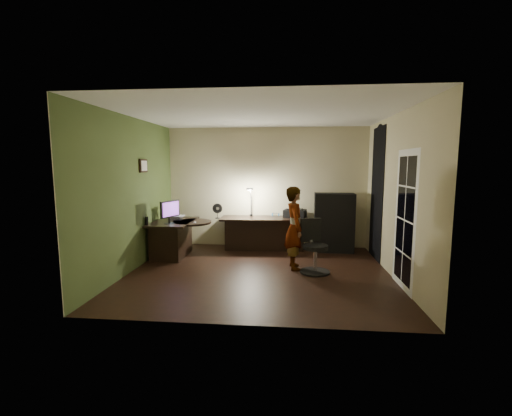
# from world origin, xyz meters

# --- Properties ---
(floor) EXTENTS (4.50, 4.00, 0.01)m
(floor) POSITION_xyz_m (0.00, 0.00, -0.01)
(floor) COLOR black
(floor) RESTS_ON ground
(ceiling) EXTENTS (4.50, 4.00, 0.01)m
(ceiling) POSITION_xyz_m (0.00, 0.00, 2.71)
(ceiling) COLOR silver
(ceiling) RESTS_ON floor
(wall_back) EXTENTS (4.50, 0.01, 2.70)m
(wall_back) POSITION_xyz_m (0.00, 2.00, 1.35)
(wall_back) COLOR #BFB58A
(wall_back) RESTS_ON floor
(wall_front) EXTENTS (4.50, 0.01, 2.70)m
(wall_front) POSITION_xyz_m (0.00, -2.00, 1.35)
(wall_front) COLOR #BFB58A
(wall_front) RESTS_ON floor
(wall_left) EXTENTS (0.01, 4.00, 2.70)m
(wall_left) POSITION_xyz_m (-2.25, 0.00, 1.35)
(wall_left) COLOR #BFB58A
(wall_left) RESTS_ON floor
(wall_right) EXTENTS (0.01, 4.00, 2.70)m
(wall_right) POSITION_xyz_m (2.25, 0.00, 1.35)
(wall_right) COLOR #BFB58A
(wall_right) RESTS_ON floor
(green_wall_overlay) EXTENTS (0.00, 4.00, 2.70)m
(green_wall_overlay) POSITION_xyz_m (-2.24, 0.00, 1.35)
(green_wall_overlay) COLOR #425526
(green_wall_overlay) RESTS_ON floor
(arched_doorway) EXTENTS (0.01, 0.90, 2.60)m
(arched_doorway) POSITION_xyz_m (2.24, 1.15, 1.30)
(arched_doorway) COLOR black
(arched_doorway) RESTS_ON floor
(french_door) EXTENTS (0.02, 0.92, 2.10)m
(french_door) POSITION_xyz_m (2.24, -0.55, 1.05)
(french_door) COLOR white
(french_door) RESTS_ON floor
(framed_picture) EXTENTS (0.04, 0.30, 0.25)m
(framed_picture) POSITION_xyz_m (-2.22, 0.45, 1.85)
(framed_picture) COLOR black
(framed_picture) RESTS_ON wall_left
(desk_left) EXTENTS (0.80, 1.28, 0.73)m
(desk_left) POSITION_xyz_m (-1.83, 0.91, 0.36)
(desk_left) COLOR black
(desk_left) RESTS_ON floor
(desk_right) EXTENTS (1.93, 0.74, 0.71)m
(desk_right) POSITION_xyz_m (-0.02, 1.63, 0.36)
(desk_right) COLOR black
(desk_right) RESTS_ON floor
(cabinet) EXTENTS (0.85, 0.44, 1.26)m
(cabinet) POSITION_xyz_m (1.48, 1.62, 0.63)
(cabinet) COLOR black
(cabinet) RESTS_ON floor
(laptop_stand) EXTENTS (0.22, 0.18, 0.09)m
(laptop_stand) POSITION_xyz_m (-1.81, 1.07, 0.76)
(laptop_stand) COLOR silver
(laptop_stand) RESTS_ON desk_left
(laptop) EXTENTS (0.34, 0.32, 0.22)m
(laptop) POSITION_xyz_m (-1.81, 1.07, 0.92)
(laptop) COLOR silver
(laptop) RESTS_ON laptop_stand
(monitor) EXTENTS (0.28, 0.50, 0.33)m
(monitor) POSITION_xyz_m (-1.81, 0.61, 0.89)
(monitor) COLOR black
(monitor) RESTS_ON desk_left
(mouse) EXTENTS (0.06, 0.09, 0.03)m
(mouse) POSITION_xyz_m (-1.34, 0.75, 0.73)
(mouse) COLOR silver
(mouse) RESTS_ON desk_left
(phone) EXTENTS (0.12, 0.15, 0.01)m
(phone) POSITION_xyz_m (-1.29, 0.97, 0.72)
(phone) COLOR black
(phone) RESTS_ON desk_left
(pen) EXTENTS (0.10, 0.13, 0.01)m
(pen) POSITION_xyz_m (-1.65, 1.13, 0.72)
(pen) COLOR black
(pen) RESTS_ON desk_left
(speaker) EXTENTS (0.07, 0.07, 0.17)m
(speaker) POSITION_xyz_m (-2.19, 0.45, 0.80)
(speaker) COLOR black
(speaker) RESTS_ON desk_left
(notepad) EXTENTS (0.20, 0.23, 0.01)m
(notepad) POSITION_xyz_m (-1.60, 0.44, 0.72)
(notepad) COLOR silver
(notepad) RESTS_ON desk_left
(desk_fan) EXTENTS (0.24, 0.18, 0.33)m
(desk_fan) POSITION_xyz_m (-1.05, 1.54, 0.86)
(desk_fan) COLOR black
(desk_fan) RESTS_ON desk_right
(headphones) EXTENTS (0.19, 0.08, 0.09)m
(headphones) POSITION_xyz_m (0.21, 1.94, 0.74)
(headphones) COLOR #236495
(headphones) RESTS_ON desk_right
(printer) EXTENTS (0.53, 0.46, 0.21)m
(printer) POSITION_xyz_m (0.65, 1.75, 0.80)
(printer) COLOR black
(printer) RESTS_ON desk_right
(desk_lamp) EXTENTS (0.27, 0.37, 0.72)m
(desk_lamp) POSITION_xyz_m (-0.33, 1.83, 1.06)
(desk_lamp) COLOR black
(desk_lamp) RESTS_ON desk_right
(office_chair) EXTENTS (0.67, 0.67, 0.93)m
(office_chair) POSITION_xyz_m (0.97, 0.07, 0.46)
(office_chair) COLOR black
(office_chair) RESTS_ON floor
(person) EXTENTS (0.43, 0.58, 1.49)m
(person) POSITION_xyz_m (0.62, 0.30, 0.74)
(person) COLOR #D8A88C
(person) RESTS_ON floor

